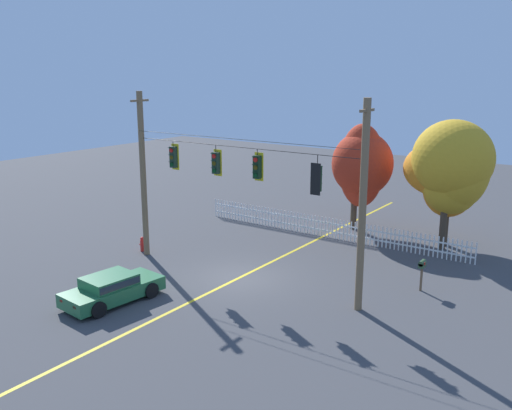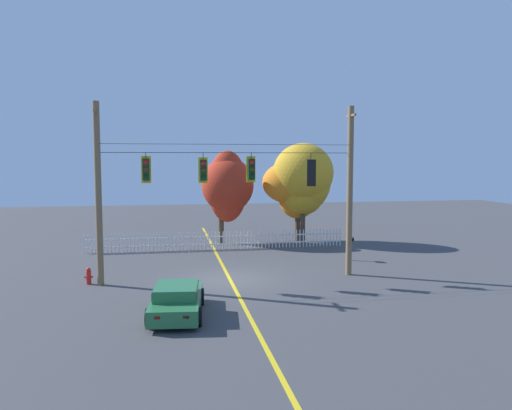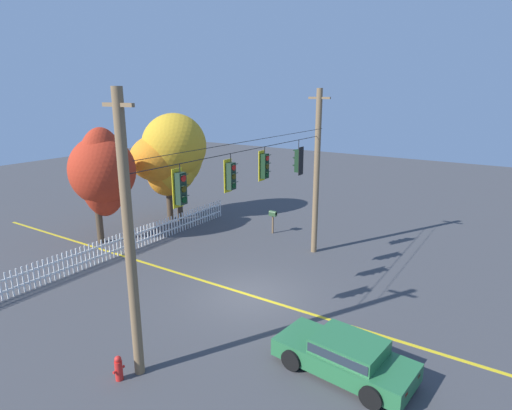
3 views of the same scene
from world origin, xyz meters
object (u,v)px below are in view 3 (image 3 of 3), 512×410
traffic_signal_eastbound_side (231,176)px  traffic_signal_westbound_side (299,161)px  parked_car (345,355)px  autumn_oak_far_east (176,152)px  autumn_maple_mid (164,161)px  traffic_signal_northbound_secondary (180,188)px  autumn_maple_near_fence (103,172)px  roadside_mailbox (273,215)px  traffic_signal_southbound_primary (264,166)px  fire_hydrant (119,368)px

traffic_signal_eastbound_side → traffic_signal_westbound_side: 5.06m
parked_car → autumn_oak_far_east: bearing=59.2°
autumn_maple_mid → autumn_oak_far_east: (0.50, -0.61, 0.55)m
autumn_maple_mid → parked_car: 17.87m
traffic_signal_westbound_side → parked_car: traffic_signal_westbound_side is taller
traffic_signal_northbound_secondary → autumn_maple_near_fence: size_ratio=0.22×
parked_car → roadside_mailbox: 12.78m
traffic_signal_eastbound_side → autumn_maple_mid: (7.02, 10.42, -1.33)m
autumn_maple_near_fence → autumn_oak_far_east: size_ratio=0.92×
autumn_maple_near_fence → autumn_oak_far_east: (5.20, -0.35, 0.46)m
traffic_signal_southbound_primary → autumn_oak_far_east: 11.19m
roadside_mailbox → fire_hydrant: bearing=-167.3°
autumn_maple_mid → roadside_mailbox: bearing=-79.5°
traffic_signal_northbound_secondary → autumn_maple_near_fence: autumn_maple_near_fence is taller
traffic_signal_westbound_side → autumn_maple_mid: size_ratio=0.26×
traffic_signal_westbound_side → autumn_oak_far_east: 10.16m
traffic_signal_eastbound_side → autumn_oak_far_east: bearing=52.5°
traffic_signal_westbound_side → autumn_maple_near_fence: autumn_maple_near_fence is taller
autumn_maple_near_fence → fire_hydrant: autumn_maple_near_fence is taller
traffic_signal_northbound_secondary → traffic_signal_southbound_primary: bearing=-0.0°
traffic_signal_southbound_primary → traffic_signal_westbound_side: same height
traffic_signal_westbound_side → autumn_maple_near_fence: 10.60m
traffic_signal_eastbound_side → fire_hydrant: size_ratio=1.81×
autumn_oak_far_east → fire_hydrant: 16.38m
traffic_signal_southbound_primary → autumn_oak_far_east: autumn_oak_far_east is taller
autumn_oak_far_east → traffic_signal_northbound_secondary: bearing=-135.7°
traffic_signal_westbound_side → traffic_signal_northbound_secondary: bearing=179.9°
autumn_maple_near_fence → parked_car: (-3.67, -15.21, -3.26)m
traffic_signal_eastbound_side → parked_car: bearing=-105.0°
autumn_maple_mid → autumn_oak_far_east: 0.96m
parked_car → roadside_mailbox: (9.70, 8.31, 0.49)m
traffic_signal_southbound_primary → parked_car: traffic_signal_southbound_primary is taller
traffic_signal_eastbound_side → autumn_maple_mid: size_ratio=0.23×
traffic_signal_northbound_secondary → parked_car: size_ratio=0.33×
parked_car → fire_hydrant: size_ratio=5.47×
fire_hydrant → roadside_mailbox: bearing=12.7°
autumn_oak_far_east → fire_hydrant: size_ratio=8.75×
traffic_signal_northbound_secondary → autumn_maple_mid: bearing=47.5°
traffic_signal_southbound_primary → autumn_maple_mid: bearing=65.2°
traffic_signal_northbound_secondary → roadside_mailbox: size_ratio=1.01×
autumn_maple_mid → traffic_signal_northbound_secondary: bearing=-132.5°
autumn_oak_far_east → fire_hydrant: bearing=-142.9°
traffic_signal_westbound_side → autumn_maple_mid: 10.69m
traffic_signal_northbound_secondary → traffic_signal_westbound_side: 7.60m
traffic_signal_southbound_primary → autumn_oak_far_east: size_ratio=0.20×
roadside_mailbox → traffic_signal_southbound_primary: bearing=-152.0°
traffic_signal_westbound_side → autumn_maple_mid: (1.97, 10.44, -1.20)m
autumn_oak_far_east → roadside_mailbox: autumn_oak_far_east is taller
autumn_maple_mid → roadside_mailbox: 7.76m
autumn_maple_mid → traffic_signal_southbound_primary: bearing=-114.8°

